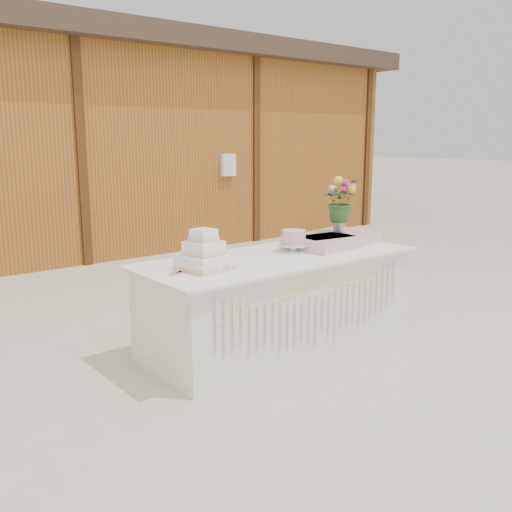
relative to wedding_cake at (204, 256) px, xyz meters
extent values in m
plane|color=beige|center=(0.76, 0.02, -0.87)|extent=(80.00, 80.00, 0.00)
cube|color=#945B1F|center=(0.76, 6.02, 0.63)|extent=(12.00, 4.00, 3.00)
cube|color=#392A20|center=(0.76, 6.02, 2.28)|extent=(12.60, 4.60, 0.30)
cube|color=white|center=(0.76, 0.02, -0.50)|extent=(2.28, 0.88, 0.75)
cube|color=white|center=(0.76, 0.02, -0.11)|extent=(2.40, 1.00, 0.02)
cube|color=white|center=(0.00, 0.00, -0.05)|extent=(0.37, 0.37, 0.11)
cube|color=#FFC8A1|center=(0.00, 0.00, -0.08)|extent=(0.38, 0.38, 0.03)
cube|color=white|center=(0.00, 0.00, 0.06)|extent=(0.27, 0.27, 0.10)
cube|color=#FFC8A1|center=(0.00, 0.00, 0.03)|extent=(0.28, 0.28, 0.03)
cube|color=white|center=(0.00, 0.00, 0.15)|extent=(0.17, 0.17, 0.09)
cube|color=#FFC8A1|center=(0.00, 0.00, 0.13)|extent=(0.19, 0.19, 0.03)
cylinder|color=silver|center=(0.97, 0.08, -0.10)|extent=(0.22, 0.22, 0.01)
cylinder|color=silver|center=(0.97, 0.08, -0.07)|extent=(0.06, 0.06, 0.04)
cylinder|color=silver|center=(0.97, 0.08, -0.04)|extent=(0.26, 0.26, 0.01)
cylinder|color=#EDABAB|center=(0.97, 0.08, 0.02)|extent=(0.20, 0.20, 0.12)
cube|color=beige|center=(1.43, 0.07, -0.05)|extent=(0.90, 0.59, 0.11)
cylinder|color=#BBBBC0|center=(1.55, 0.10, 0.08)|extent=(0.10, 0.10, 0.14)
imported|color=#325B24|center=(1.55, 0.10, 0.34)|extent=(0.43, 0.41, 0.38)
camera|label=1|loc=(-2.28, -3.42, 0.85)|focal=40.00mm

